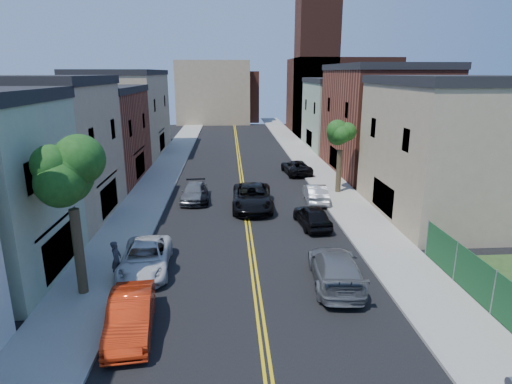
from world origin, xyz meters
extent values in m
cube|color=gray|center=(-7.90, 40.00, 0.07)|extent=(3.20, 100.00, 0.15)
cube|color=gray|center=(7.90, 40.00, 0.07)|extent=(3.20, 100.00, 0.15)
cube|color=gray|center=(-6.15, 40.00, 0.07)|extent=(0.30, 100.00, 0.15)
cube|color=gray|center=(6.15, 40.00, 0.07)|extent=(0.30, 100.00, 0.15)
cube|color=#998466|center=(-14.00, 25.00, 4.50)|extent=(9.00, 10.00, 9.00)
cube|color=brown|center=(-14.00, 36.00, 4.00)|extent=(9.00, 12.00, 8.00)
cube|color=#998466|center=(-14.00, 50.00, 4.75)|extent=(9.00, 16.00, 9.50)
cube|color=#998466|center=(14.00, 24.00, 4.50)|extent=(9.00, 12.00, 9.00)
cube|color=brown|center=(14.00, 38.00, 5.00)|extent=(9.00, 14.00, 10.00)
cube|color=gray|center=(14.00, 52.00, 4.25)|extent=(9.00, 12.00, 8.50)
cube|color=#4C2319|center=(17.50, 68.00, 6.00)|extent=(16.00, 14.00, 12.00)
cube|color=#4C2319|center=(12.50, 64.00, 11.00)|extent=(6.00, 6.00, 22.00)
cube|color=#998466|center=(-4.00, 82.00, 6.00)|extent=(14.00, 8.00, 12.00)
cube|color=brown|center=(0.00, 86.00, 5.00)|extent=(10.00, 8.00, 10.00)
cylinder|color=#332919|center=(-7.90, 14.00, 2.13)|extent=(0.44, 0.44, 3.96)
sphere|color=#163E11|center=(-7.90, 14.00, 6.45)|extent=(5.20, 5.20, 5.20)
sphere|color=#163E11|center=(-7.38, 13.61, 7.49)|extent=(3.90, 3.90, 3.90)
sphere|color=#163E11|center=(-8.42, 14.52, 5.93)|extent=(3.64, 3.64, 3.64)
cylinder|color=#332919|center=(7.90, 30.00, 1.91)|extent=(0.44, 0.44, 3.52)
sphere|color=#163E11|center=(7.90, 30.00, 5.65)|extent=(4.40, 4.40, 4.40)
sphere|color=#163E11|center=(8.34, 29.67, 6.53)|extent=(3.30, 3.30, 3.30)
sphere|color=#163E11|center=(7.46, 30.44, 5.21)|extent=(3.08, 3.08, 3.08)
imported|color=red|center=(-5.08, 10.88, 0.76)|extent=(2.08, 4.75, 1.52)
imported|color=silver|center=(-5.50, 16.25, 0.72)|extent=(2.66, 5.30, 1.44)
imported|color=slate|center=(-3.96, 28.47, 0.75)|extent=(2.12, 4.55, 1.51)
imported|color=black|center=(-3.80, 28.53, 0.66)|extent=(2.21, 4.70, 1.33)
imported|color=#5A5D61|center=(3.80, 14.32, 0.80)|extent=(2.73, 5.71, 1.61)
imported|color=black|center=(4.20, 22.20, 0.73)|extent=(2.17, 4.45, 1.46)
imported|color=#AAACB2|center=(5.50, 27.63, 0.71)|extent=(1.72, 4.40, 1.43)
imported|color=black|center=(5.50, 37.22, 0.69)|extent=(2.78, 5.19, 1.39)
imported|color=black|center=(0.50, 26.36, 0.87)|extent=(3.07, 6.34, 1.74)
imported|color=#2A2931|center=(-6.70, 15.39, 1.08)|extent=(0.51, 0.72, 1.85)
camera|label=1|loc=(-1.19, -3.95, 9.79)|focal=29.93mm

